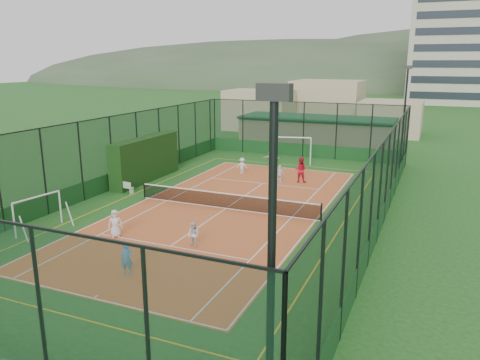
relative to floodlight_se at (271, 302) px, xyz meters
The scene contains 21 objects.
ground 19.15m from the floodlight_se, 117.39° to the left, with size 300.00×300.00×0.00m, color #1F4C1A.
court_slab 19.14m from the floodlight_se, 117.39° to the left, with size 11.17×23.97×0.01m, color #B95829.
tennis_net 19.04m from the floodlight_se, 117.39° to the left, with size 11.67×0.12×1.06m, color black, non-canonical shape.
perimeter_fence 18.77m from the floodlight_se, 117.39° to the left, with size 18.12×34.12×5.00m, color black, non-canonical shape.
floodlight_se is the anchor object (origin of this frame).
floodlight_ne 33.20m from the floodlight_se, 90.00° to the left, with size 0.60×0.26×8.25m, color black, non-canonical shape.
clubhouse 39.63m from the floodlight_se, 102.56° to the left, with size 15.20×7.20×3.15m, color tan, non-canonical shape.
apartment_tower 99.26m from the floodlight_se, 88.03° to the left, with size 15.00×12.00×30.00m, color beige.
distant_hills 166.87m from the floodlight_se, 92.96° to the left, with size 200.00×60.00×24.00m, color #384C33, non-canonical shape.
hedge_left 26.73m from the floodlight_se, 129.42° to the left, with size 1.10×7.31×3.20m, color black.
white_bench 24.04m from the floodlight_se, 133.66° to the left, with size 1.48×0.41×0.83m, color white, non-canonical shape.
futsal_goal_near 18.88m from the floodlight_se, 149.52° to the left, with size 0.82×2.82×1.82m, color white, non-canonical shape.
futsal_goal_far 32.28m from the floodlight_se, 106.01° to the left, with size 3.38×0.98×2.18m, color white, non-canonical shape.
child_near_left 15.95m from the floodlight_se, 139.05° to the left, with size 0.69×0.45×1.41m, color white.
child_near_mid 11.60m from the floodlight_se, 141.36° to the left, with size 0.51×0.33×1.39m, color #5191E6.
child_near_right 13.40m from the floodlight_se, 125.45° to the left, with size 0.61×0.47×1.25m, color silver.
child_far_left 27.71m from the floodlight_se, 113.88° to the left, with size 0.83×0.48×1.28m, color silver.
child_far_right 24.89m from the floodlight_se, 107.69° to the left, with size 0.80×0.33×1.37m, color white.
child_far_back 29.85m from the floodlight_se, 109.18° to the left, with size 1.41×0.45×1.52m, color silver.
coach 25.43m from the floodlight_se, 104.30° to the left, with size 0.90×0.70×1.84m, color red.
tennis_balls 20.19m from the floodlight_se, 112.28° to the left, with size 4.79×1.18×0.07m.
Camera 1 is at (11.22, -24.30, 8.62)m, focal length 35.00 mm.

